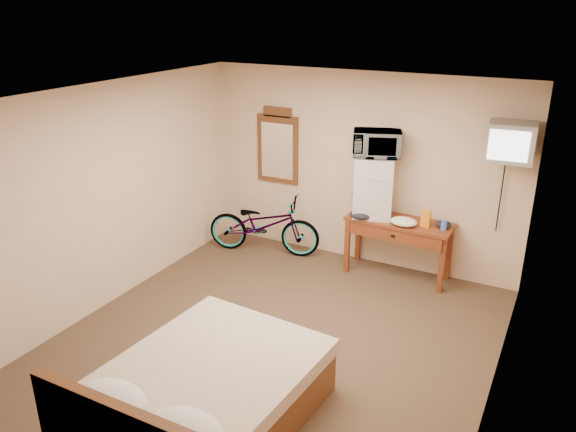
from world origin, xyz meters
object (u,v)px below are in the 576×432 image
object	(u,v)px
mini_fridge	(374,186)
blue_cup	(444,225)
microwave	(377,144)
crt_television	(511,142)
bicycle	(264,225)
bed	(199,398)
wall_mirror	(278,147)
desk	(398,231)

from	to	relation	value
mini_fridge	blue_cup	xyz separation A→B (m)	(0.91, -0.07, -0.32)
microwave	mini_fridge	bearing A→B (deg)	-144.11
crt_television	mini_fridge	bearing A→B (deg)	178.57
mini_fridge	microwave	world-z (taller)	microwave
crt_television	bicycle	distance (m)	3.34
blue_cup	bed	xyz separation A→B (m)	(-1.12, -3.37, -0.52)
blue_cup	bicycle	size ratio (longest dim) A/B	0.08
mini_fridge	wall_mirror	size ratio (longest dim) A/B	0.73
blue_cup	bicycle	bearing A→B (deg)	-177.06
crt_television	desk	bearing A→B (deg)	-179.00
bed	blue_cup	bearing A→B (deg)	71.52
wall_mirror	bed	distance (m)	4.03
desk	microwave	bearing A→B (deg)	170.83
blue_cup	bed	size ratio (longest dim) A/B	0.06
blue_cup	bicycle	distance (m)	2.43
wall_mirror	bed	size ratio (longest dim) A/B	0.51
mini_fridge	microwave	size ratio (longest dim) A/B	1.35
desk	blue_cup	world-z (taller)	blue_cup
desk	wall_mirror	world-z (taller)	wall_mirror
mini_fridge	crt_television	bearing A→B (deg)	-1.43
wall_mirror	bed	world-z (taller)	wall_mirror
bicycle	mini_fridge	bearing A→B (deg)	-96.49
bicycle	bed	distance (m)	3.49
bicycle	bed	world-z (taller)	bed
crt_television	bicycle	xyz separation A→B (m)	(-3.00, -0.16, -1.46)
desk	bicycle	size ratio (longest dim) A/B	0.84
bed	desk	bearing A→B (deg)	80.34
desk	wall_mirror	bearing A→B (deg)	171.63
microwave	crt_television	xyz separation A→B (m)	(1.51, -0.04, 0.20)
desk	blue_cup	bearing A→B (deg)	-1.39
desk	mini_fridge	xyz separation A→B (m)	(-0.36, 0.06, 0.51)
microwave	bed	world-z (taller)	microwave
desk	bed	xyz separation A→B (m)	(-0.58, -3.38, -0.33)
wall_mirror	microwave	bearing A→B (deg)	-8.18
mini_fridge	wall_mirror	xyz separation A→B (m)	(-1.49, 0.21, 0.28)
wall_mirror	bicycle	distance (m)	1.09
microwave	blue_cup	bearing A→B (deg)	-24.91
bicycle	crt_television	bearing A→B (deg)	-100.94
microwave	desk	bearing A→B (deg)	-29.59
bed	mini_fridge	bearing A→B (deg)	86.40
desk	mini_fridge	world-z (taller)	mini_fridge
blue_cup	wall_mirror	bearing A→B (deg)	173.22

